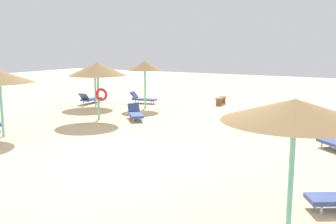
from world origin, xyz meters
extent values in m
plane|color=beige|center=(0.00, 0.00, 0.00)|extent=(80.00, 80.00, 0.00)
cylinder|color=#6BC6BC|center=(-6.59, -0.17, 1.25)|extent=(0.12, 0.12, 2.49)
cylinder|color=#6BC6BC|center=(-8.71, 8.50, 1.06)|extent=(0.12, 0.12, 2.12)
cone|color=olive|center=(-8.71, 8.50, 2.27)|extent=(3.10, 3.10, 0.49)
cylinder|color=#6BC6BC|center=(-5.50, 5.00, 1.25)|extent=(0.12, 0.12, 2.50)
cone|color=olive|center=(-5.50, 5.00, 2.74)|extent=(3.07, 3.07, 0.68)
torus|color=red|center=(-5.28, 5.00, 1.38)|extent=(0.71, 0.30, 0.70)
cylinder|color=#6BC6BC|center=(-5.61, 9.74, 1.26)|extent=(0.12, 0.12, 2.51)
cone|color=olive|center=(-5.61, 9.74, 2.71)|extent=(2.25, 2.25, 0.60)
cylinder|color=#6BC6BC|center=(6.37, -2.66, 1.25)|extent=(0.12, 0.12, 2.50)
cone|color=olive|center=(6.37, -2.66, 2.64)|extent=(3.13, 3.13, 0.48)
cube|color=#33478C|center=(-9.95, 9.49, 0.28)|extent=(0.73, 1.73, 0.12)
cube|color=#33478C|center=(-9.91, 8.69, 0.55)|extent=(0.66, 0.46, 0.47)
cylinder|color=silver|center=(-9.70, 8.90, 0.11)|extent=(0.06, 0.06, 0.22)
cylinder|color=silver|center=(-10.14, 8.88, 0.11)|extent=(0.06, 0.06, 0.22)
cylinder|color=silver|center=(-9.76, 10.10, 0.11)|extent=(0.06, 0.06, 0.22)
cylinder|color=silver|center=(-10.20, 10.08, 0.11)|extent=(0.06, 0.06, 0.22)
cube|color=#33478C|center=(-3.75, 5.98, 0.28)|extent=(1.63, 1.68, 0.12)
cube|color=#33478C|center=(-4.30, 6.56, 0.54)|extent=(0.77, 0.76, 0.45)
cylinder|color=silver|center=(-4.32, 6.27, 0.11)|extent=(0.06, 0.06, 0.22)
cylinder|color=silver|center=(-4.00, 6.57, 0.11)|extent=(0.06, 0.06, 0.22)
cylinder|color=silver|center=(-3.50, 5.39, 0.11)|extent=(0.06, 0.06, 0.22)
cylinder|color=silver|center=(-3.18, 5.69, 0.11)|extent=(0.06, 0.06, 0.22)
cylinder|color=silver|center=(6.21, 5.21, 0.11)|extent=(0.06, 0.06, 0.22)
cylinder|color=silver|center=(5.92, 4.88, 0.11)|extent=(0.06, 0.06, 0.22)
cube|color=#33478C|center=(-6.68, 11.24, 0.28)|extent=(1.77, 0.88, 0.12)
cube|color=#33478C|center=(-7.47, 11.12, 0.55)|extent=(0.50, 0.69, 0.47)
cylinder|color=silver|center=(-7.24, 10.93, 0.11)|extent=(0.06, 0.06, 0.22)
cylinder|color=silver|center=(-7.30, 11.37, 0.11)|extent=(0.06, 0.06, 0.22)
cylinder|color=silver|center=(-6.05, 11.11, 0.11)|extent=(0.06, 0.06, 0.22)
cylinder|color=silver|center=(-6.11, 11.54, 0.11)|extent=(0.06, 0.06, 0.22)
cylinder|color=silver|center=(6.66, -1.17, 0.11)|extent=(0.06, 0.06, 0.22)
cylinder|color=silver|center=(6.89, -1.55, 0.11)|extent=(0.06, 0.06, 0.22)
cube|color=brown|center=(-1.90, 13.47, 0.45)|extent=(0.60, 1.54, 0.08)
cube|color=brown|center=(-1.83, 12.92, 0.21)|extent=(0.37, 0.17, 0.41)
cube|color=brown|center=(-1.98, 14.01, 0.21)|extent=(0.37, 0.17, 0.41)
camera|label=1|loc=(8.07, -10.91, 3.99)|focal=41.27mm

